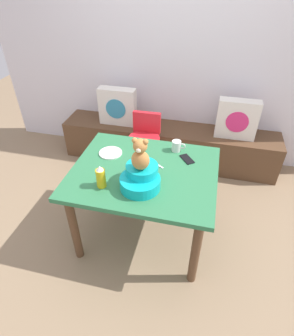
{
  "coord_description": "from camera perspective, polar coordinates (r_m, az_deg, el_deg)",
  "views": [
    {
      "loc": [
        0.44,
        -1.73,
        2.11
      ],
      "look_at": [
        0.0,
        0.1,
        0.69
      ],
      "focal_mm": 30.04,
      "sensor_mm": 36.0,
      "label": 1
    }
  ],
  "objects": [
    {
      "name": "ground_plane",
      "position": [
        2.77,
        -0.5,
        -12.71
      ],
      "size": [
        8.0,
        8.0,
        0.0
      ],
      "primitive_type": "plane",
      "color": "#8C7256"
    },
    {
      "name": "teddy_bear",
      "position": [
        1.94,
        -1.37,
        2.64
      ],
      "size": [
        0.13,
        0.12,
        0.25
      ],
      "color": "#B7783C",
      "rests_on": "infant_seat_teal"
    },
    {
      "name": "dining_table",
      "position": [
        2.32,
        -0.58,
        -2.58
      ],
      "size": [
        1.16,
        0.96,
        0.74
      ],
      "color": "#2D7247",
      "rests_on": "ground_plane"
    },
    {
      "name": "dinner_plate_near",
      "position": [
        2.46,
        -7.4,
        3.06
      ],
      "size": [
        0.2,
        0.2,
        0.01
      ],
      "primitive_type": "cylinder",
      "color": "white",
      "rests_on": "dining_table"
    },
    {
      "name": "infant_seat_teal",
      "position": [
        2.06,
        -1.28,
        -2.09
      ],
      "size": [
        0.3,
        0.33,
        0.16
      ],
      "color": "#0EABB3",
      "rests_on": "dining_table"
    },
    {
      "name": "coffee_mug",
      "position": [
        2.47,
        6.04,
        4.48
      ],
      "size": [
        0.12,
        0.08,
        0.09
      ],
      "color": "silver",
      "rests_on": "dining_table"
    },
    {
      "name": "window_bench",
      "position": [
        3.53,
        4.35,
        4.81
      ],
      "size": [
        2.6,
        0.44,
        0.46
      ],
      "primitive_type": "cube",
      "color": "brown",
      "rests_on": "ground_plane"
    },
    {
      "name": "table_fork",
      "position": [
        2.32,
        1.77,
        0.9
      ],
      "size": [
        0.15,
        0.11,
        0.01
      ],
      "primitive_type": "cube",
      "rotation": [
        0.0,
        0.0,
        0.99
      ],
      "color": "silver",
      "rests_on": "dining_table"
    },
    {
      "name": "book_stack",
      "position": [
        3.44,
        0.44,
        9.2
      ],
      "size": [
        0.2,
        0.14,
        0.09
      ],
      "primitive_type": "cube",
      "color": "brown",
      "rests_on": "window_bench"
    },
    {
      "name": "ketchup_bottle",
      "position": [
        2.07,
        -9.36,
        -1.8
      ],
      "size": [
        0.07,
        0.07,
        0.18
      ],
      "color": "gold",
      "rests_on": "dining_table"
    },
    {
      "name": "pillow_floral_left",
      "position": [
        3.44,
        -5.99,
        12.3
      ],
      "size": [
        0.44,
        0.15,
        0.44
      ],
      "color": "white",
      "rests_on": "window_bench"
    },
    {
      "name": "highchair",
      "position": [
        3.05,
        -0.55,
        5.66
      ],
      "size": [
        0.34,
        0.45,
        0.79
      ],
      "color": "red",
      "rests_on": "ground_plane"
    },
    {
      "name": "back_wall",
      "position": [
        3.36,
        6.14,
        22.93
      ],
      "size": [
        4.4,
        0.1,
        2.6
      ],
      "primitive_type": "cube",
      "color": "silver",
      "rests_on": "ground_plane"
    },
    {
      "name": "pillow_floral_right",
      "position": [
        3.28,
        17.8,
        9.4
      ],
      "size": [
        0.44,
        0.15,
        0.44
      ],
      "color": "white",
      "rests_on": "window_bench"
    },
    {
      "name": "cell_phone",
      "position": [
        2.39,
        8.13,
        1.81
      ],
      "size": [
        0.14,
        0.16,
        0.01
      ],
      "primitive_type": "cube",
      "rotation": [
        0.0,
        0.0,
        0.65
      ],
      "color": "black",
      "rests_on": "dining_table"
    }
  ]
}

